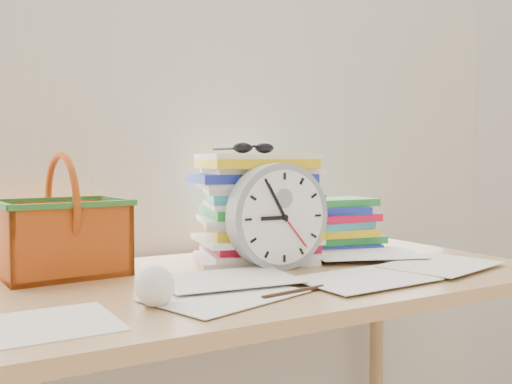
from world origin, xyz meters
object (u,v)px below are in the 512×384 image
paper_stack (257,207)px  clock (278,216)px  desk (248,307)px  basket (62,215)px  book_stack (335,224)px

paper_stack → clock: bearing=-99.0°
desk → clock: 0.22m
desk → basket: bearing=150.2°
clock → basket: 0.49m
clock → book_stack: bearing=29.9°
desk → clock: size_ratio=5.53×
desk → basket: 0.47m
paper_stack → book_stack: (0.29, 0.04, -0.06)m
desk → basket: basket is taller
clock → basket: (-0.46, 0.18, 0.01)m
desk → basket: (-0.37, 0.21, 0.21)m
desk → clock: (0.09, 0.03, 0.20)m
basket → desk: bearing=-35.0°
paper_stack → basket: paper_stack is taller
clock → basket: bearing=158.2°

